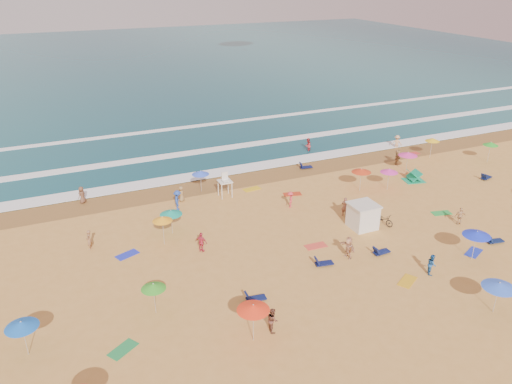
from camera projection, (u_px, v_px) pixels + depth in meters
name	position (u px, v px, depth m)	size (l,w,h in m)	color
ground	(288.00, 237.00, 40.02)	(220.00, 220.00, 0.00)	gold
ocean	(115.00, 65.00, 110.09)	(220.00, 140.00, 0.18)	#0C4756
wet_sand	(231.00, 181.00, 50.45)	(220.00, 220.00, 0.00)	olive
surf_foam	(204.00, 153.00, 57.77)	(200.00, 18.70, 0.05)	white
cabana	(363.00, 216.00, 41.11)	(2.00, 2.00, 2.00)	silver
cabana_roof	(364.00, 205.00, 40.67)	(2.20, 2.20, 0.12)	silver
bicycle	(383.00, 219.00, 41.76)	(0.66, 1.89, 0.99)	black
lifeguard_stand	(225.00, 186.00, 46.65)	(1.20, 1.20, 2.10)	white
beach_umbrellas	(323.00, 215.00, 38.95)	(54.98, 26.89, 0.80)	#FF3615
loungers	(373.00, 229.00, 40.93)	(65.70, 20.66, 0.34)	#0F174E
towels	(307.00, 240.00, 39.53)	(45.18, 26.44, 0.03)	#BF1740
popup_tents	(470.00, 192.00, 46.56)	(6.43, 12.99, 1.20)	#E5328E
beachgoers	(292.00, 199.00, 44.75)	(47.83, 27.94, 2.10)	brown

